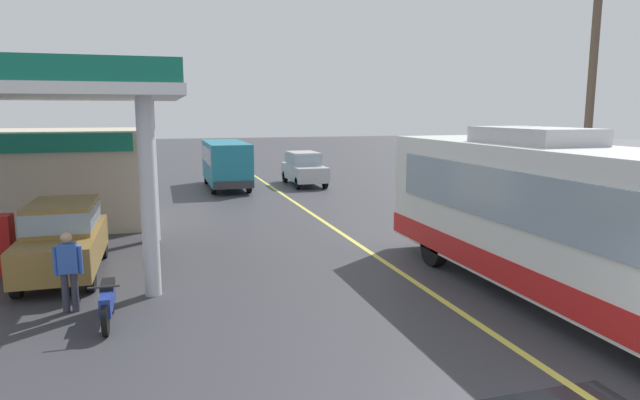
{
  "coord_description": "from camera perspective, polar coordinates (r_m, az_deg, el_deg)",
  "views": [
    {
      "loc": [
        -5.72,
        -4.32,
        4.04
      ],
      "look_at": [
        -1.5,
        10.0,
        1.6
      ],
      "focal_mm": 30.58,
      "sensor_mm": 36.0,
      "label": 1
    }
  ],
  "objects": [
    {
      "name": "minibus_opposing_lane",
      "position": [
        29.31,
        -9.82,
        4.11
      ],
      "size": [
        2.04,
        6.13,
        2.44
      ],
      "color": "teal",
      "rests_on": "ground"
    },
    {
      "name": "motorcycle_parked_forecourt",
      "position": [
        11.37,
        -21.32,
        -9.8
      ],
      "size": [
        0.55,
        1.8,
        0.92
      ],
      "color": "black",
      "rests_on": "ground"
    },
    {
      "name": "pedestrian_near_pump",
      "position": [
        12.14,
        -24.85,
        -6.42
      ],
      "size": [
        0.55,
        0.22,
        1.66
      ],
      "color": "#33333F",
      "rests_on": "ground"
    },
    {
      "name": "car_trailing_behind_bus",
      "position": [
        30.16,
        -1.71,
        3.51
      ],
      "size": [
        1.7,
        4.2,
        1.82
      ],
      "color": "#B2B2B7",
      "rests_on": "ground"
    },
    {
      "name": "car_at_pump",
      "position": [
        14.94,
        -25.28,
        -3.31
      ],
      "size": [
        1.7,
        4.2,
        1.82
      ],
      "color": "olive",
      "rests_on": "ground"
    },
    {
      "name": "lane_divider_stripe",
      "position": [
        20.55,
        0.07,
        -2.05
      ],
      "size": [
        0.16,
        50.0,
        0.01
      ],
      "primitive_type": "cube",
      "color": "#D8CC4C",
      "rests_on": "ground"
    },
    {
      "name": "gas_station_roadside",
      "position": [
        19.57,
        -28.17,
        4.04
      ],
      "size": [
        9.1,
        11.95,
        5.1
      ],
      "color": "#147259",
      "rests_on": "ground"
    },
    {
      "name": "coach_bus_main",
      "position": [
        12.4,
        23.8,
        -2.3
      ],
      "size": [
        2.6,
        11.04,
        3.69
      ],
      "color": "white",
      "rests_on": "ground"
    },
    {
      "name": "pedestrian_by_shop",
      "position": [
        17.28,
        -26.09,
        -2.03
      ],
      "size": [
        0.55,
        0.22,
        1.66
      ],
      "color": "#33333F",
      "rests_on": "ground"
    },
    {
      "name": "utility_pole_roadside",
      "position": [
        18.46,
        26.45,
        9.59
      ],
      "size": [
        1.8,
        0.24,
        8.53
      ],
      "color": "brown",
      "rests_on": "ground"
    },
    {
      "name": "ground",
      "position": [
        25.31,
        -3.15,
        0.08
      ],
      "size": [
        120.0,
        120.0,
        0.0
      ],
      "primitive_type": "plane",
      "color": "#38383D"
    }
  ]
}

